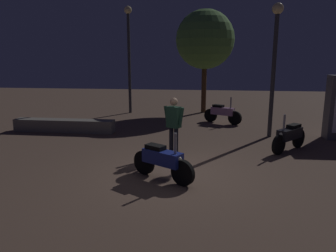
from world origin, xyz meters
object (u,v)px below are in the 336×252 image
motorcycle_black_parked_left (290,136)px  motorcycle_pink_parked_right (222,113)px  motorcycle_blue_foreground (162,160)px  person_rider_beside (174,121)px  streetlamp_far (275,52)px  streetlamp_near (129,46)px

motorcycle_black_parked_left → motorcycle_pink_parked_right: size_ratio=0.86×
motorcycle_blue_foreground → person_rider_beside: 1.96m
motorcycle_blue_foreground → person_rider_beside: size_ratio=0.92×
motorcycle_black_parked_left → person_rider_beside: 3.40m
motorcycle_blue_foreground → person_rider_beside: (0.05, 1.89, 0.50)m
motorcycle_blue_foreground → streetlamp_far: bearing=86.1°
person_rider_beside → streetlamp_far: bearing=-22.4°
motorcycle_blue_foreground → streetlamp_far: size_ratio=0.34×
person_rider_beside → motorcycle_pink_parked_right: bearing=10.1°
streetlamp_far → person_rider_beside: bearing=-141.1°
person_rider_beside → streetlamp_far: 4.33m
motorcycle_blue_foreground → motorcycle_pink_parked_right: (1.59, 6.44, 0.00)m
motorcycle_pink_parked_right → streetlamp_far: streetlamp_far is taller
motorcycle_black_parked_left → streetlamp_near: streetlamp_near is taller
motorcycle_pink_parked_right → streetlamp_far: (1.50, -2.10, 2.37)m
motorcycle_black_parked_left → motorcycle_pink_parked_right: 4.17m
motorcycle_black_parked_left → streetlamp_near: size_ratio=0.26×
motorcycle_black_parked_left → motorcycle_pink_parked_right: (-1.74, 3.79, 0.00)m
motorcycle_pink_parked_right → person_rider_beside: size_ratio=0.94×
streetlamp_far → motorcycle_pink_parked_right: bearing=125.6°
motorcycle_pink_parked_right → person_rider_beside: 4.82m
person_rider_beside → motorcycle_blue_foreground: bearing=-152.9°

